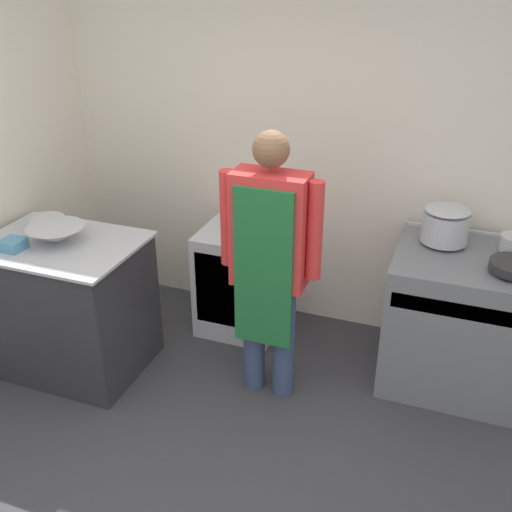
# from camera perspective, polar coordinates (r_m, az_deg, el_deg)

# --- Properties ---
(wall_back) EXTENTS (8.00, 0.05, 2.70)m
(wall_back) POSITION_cam_1_polar(r_m,az_deg,el_deg) (4.36, 4.53, 10.15)
(wall_back) COLOR silver
(wall_back) RESTS_ON ground_plane
(prep_counter) EXTENTS (1.01, 0.76, 0.94)m
(prep_counter) POSITION_cam_1_polar(r_m,az_deg,el_deg) (4.26, -17.33, -4.48)
(prep_counter) COLOR #2D2D33
(prep_counter) RESTS_ON ground_plane
(stove) EXTENTS (0.99, 0.79, 0.94)m
(stove) POSITION_cam_1_polar(r_m,az_deg,el_deg) (4.14, 19.40, -5.86)
(stove) COLOR slate
(stove) RESTS_ON ground_plane
(fridge_unit) EXTENTS (0.58, 0.60, 0.80)m
(fridge_unit) POSITION_cam_1_polar(r_m,az_deg,el_deg) (4.52, -1.30, -2.18)
(fridge_unit) COLOR silver
(fridge_unit) RESTS_ON ground_plane
(person_cook) EXTENTS (0.63, 0.24, 1.74)m
(person_cook) POSITION_cam_1_polar(r_m,az_deg,el_deg) (3.56, 1.29, 0.06)
(person_cook) COLOR #38476B
(person_cook) RESTS_ON ground_plane
(mixing_bowl) EXTENTS (0.37, 0.37, 0.11)m
(mixing_bowl) POSITION_cam_1_polar(r_m,az_deg,el_deg) (4.02, -18.46, 1.92)
(mixing_bowl) COLOR #B2B5BC
(mixing_bowl) RESTS_ON prep_counter
(small_bowl) EXTENTS (0.24, 0.24, 0.08)m
(small_bowl) POSITION_cam_1_polar(r_m,az_deg,el_deg) (4.27, -19.29, 2.98)
(small_bowl) COLOR #B2B5BC
(small_bowl) RESTS_ON prep_counter
(plastic_tub) EXTENTS (0.14, 0.14, 0.07)m
(plastic_tub) POSITION_cam_1_polar(r_m,az_deg,el_deg) (4.04, -22.15, 1.02)
(plastic_tub) COLOR teal
(plastic_tub) RESTS_ON prep_counter
(stock_pot) EXTENTS (0.30, 0.30, 0.24)m
(stock_pot) POSITION_cam_1_polar(r_m,az_deg,el_deg) (4.00, 17.62, 2.96)
(stock_pot) COLOR #B2B5BC
(stock_pot) RESTS_ON stove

